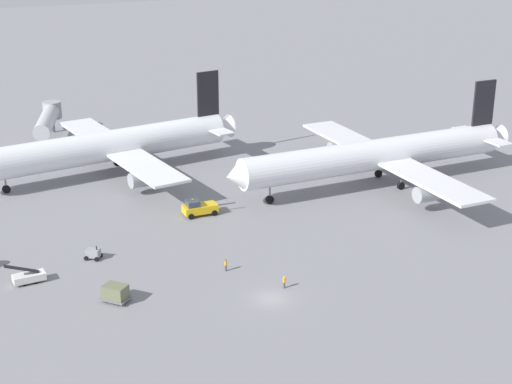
{
  "coord_description": "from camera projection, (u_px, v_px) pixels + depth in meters",
  "views": [
    {
      "loc": [
        -34.26,
        -77.37,
        45.29
      ],
      "look_at": [
        8.52,
        25.08,
        4.0
      ],
      "focal_mm": 54.93,
      "sensor_mm": 36.0,
      "label": 1
    }
  ],
  "objects": [
    {
      "name": "ground_crew_marshaller_foreground",
      "position": [
        284.0,
        282.0,
        97.38
      ],
      "size": [
        0.47,
        0.36,
        1.59
      ],
      "color": "#4C4C51",
      "rests_on": "ground"
    },
    {
      "name": "ground_crew_wing_walker_right",
      "position": [
        226.0,
        265.0,
        101.89
      ],
      "size": [
        0.36,
        0.36,
        1.67
      ],
      "color": "#4C4C51",
      "rests_on": "ground"
    },
    {
      "name": "airliner_being_pushed",
      "position": [
        377.0,
        155.0,
        131.01
      ],
      "size": [
        53.9,
        47.65,
        16.11
      ],
      "color": "silver",
      "rests_on": "ground"
    },
    {
      "name": "airliner_at_gate_left",
      "position": [
        109.0,
        146.0,
        136.92
      ],
      "size": [
        50.03,
        44.24,
        16.14
      ],
      "color": "white",
      "rests_on": "ground"
    },
    {
      "name": "pushback_tug",
      "position": [
        199.0,
        208.0,
        120.02
      ],
      "size": [
        8.45,
        2.8,
        2.82
      ],
      "color": "gold",
      "rests_on": "ground"
    },
    {
      "name": "gse_container_dolly_flat",
      "position": [
        115.0,
        293.0,
        93.99
      ],
      "size": [
        3.8,
        3.83,
        2.15
      ],
      "color": "slate",
      "rests_on": "ground"
    },
    {
      "name": "jet_bridge",
      "position": [
        48.0,
        119.0,
        156.72
      ],
      "size": [
        8.16,
        19.43,
        6.26
      ],
      "color": "#B7B7BC",
      "rests_on": "ground"
    },
    {
      "name": "ground_plane",
      "position": [
        271.0,
        298.0,
        95.08
      ],
      "size": [
        600.0,
        600.0,
        0.0
      ],
      "primitive_type": "plane",
      "color": "gray"
    },
    {
      "name": "gse_belt_loader_portside",
      "position": [
        29.0,
        277.0,
        98.77
      ],
      "size": [
        5.01,
        2.14,
        3.02
      ],
      "color": "silver",
      "rests_on": "ground"
    },
    {
      "name": "gse_gpu_cart_small",
      "position": [
        93.0,
        253.0,
        105.39
      ],
      "size": [
        2.64,
        2.51,
        1.9
      ],
      "color": "gray",
      "rests_on": "ground"
    }
  ]
}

